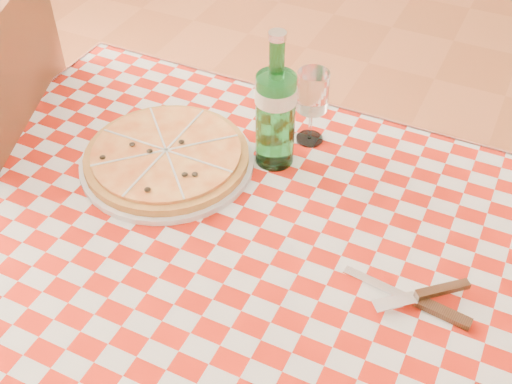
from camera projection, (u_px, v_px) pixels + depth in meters
dining_table at (252, 276)px, 1.20m from camera, size 1.20×0.80×0.75m
tablecloth at (251, 242)px, 1.14m from camera, size 1.30×0.90×0.01m
pizza_plate at (167, 155)px, 1.28m from camera, size 0.35×0.35×0.05m
water_bottle at (276, 101)px, 1.20m from camera, size 0.08×0.08×0.29m
wine_glass at (312, 108)px, 1.29m from camera, size 0.07×0.07×0.16m
cutlery at (416, 297)px, 1.03m from camera, size 0.29×0.27×0.03m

